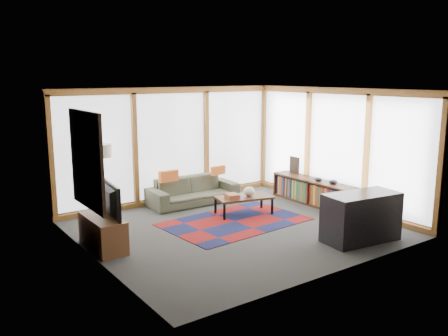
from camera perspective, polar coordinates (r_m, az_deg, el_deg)
ground at (r=9.10m, az=1.46°, el=-7.21°), size 5.50×5.50×0.00m
room_envelope at (r=9.48m, az=1.88°, el=3.11°), size 5.52×5.02×2.62m
rug at (r=9.45m, az=1.31°, el=-6.46°), size 2.86×1.95×0.01m
sofa at (r=10.70m, az=-3.75°, el=-2.75°), size 2.06×0.85×0.60m
pillow_left at (r=10.30m, az=-6.69°, el=-0.96°), size 0.44×0.14×0.24m
pillow_right at (r=10.94m, az=-0.72°, el=-0.27°), size 0.37×0.15×0.20m
floor_lamp at (r=9.93m, az=-14.28°, el=-1.48°), size 0.38×0.38×1.51m
coffee_table at (r=9.92m, az=2.39°, el=-4.50°), size 1.25×0.83×0.38m
book_stack at (r=9.68m, az=0.99°, el=-3.41°), size 0.28×0.33×0.10m
vase at (r=9.87m, az=3.04°, el=-2.83°), size 0.27×0.27×0.20m
bookshelf at (r=10.84m, az=10.69°, el=-2.84°), size 0.41×2.25×0.56m
bowl_a at (r=10.44m, az=13.01°, el=-1.62°), size 0.19×0.19×0.09m
bowl_b at (r=10.63m, az=11.30°, el=-1.34°), size 0.21×0.21×0.09m
shelf_picture at (r=11.37m, az=8.47°, el=0.36°), size 0.04×0.30×0.39m
tv_console at (r=8.23m, az=-14.37°, el=-7.55°), size 0.46×1.11×0.55m
television at (r=8.07m, az=-14.14°, el=-3.77°), size 0.24×0.99×0.57m
bar_counter at (r=8.65m, az=16.17°, el=-5.70°), size 1.41×0.80×0.85m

